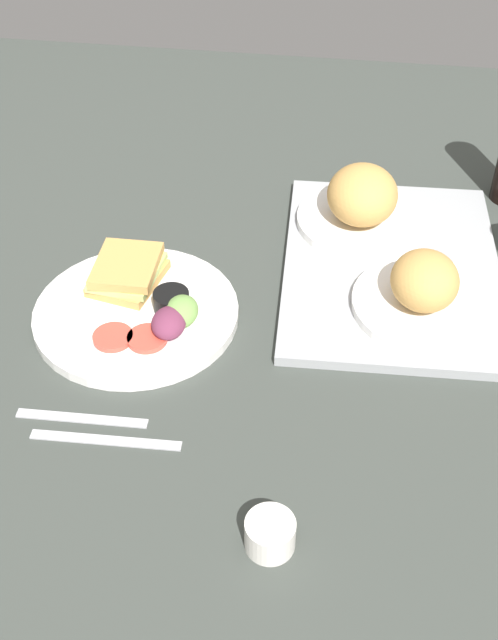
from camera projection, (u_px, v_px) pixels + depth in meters
The scene contains 8 objects.
ground_plane at pixel (231, 337), 113.45cm from camera, with size 190.00×150.00×3.00cm, color #383D38.
serving_tray at pixel (391, 268), 121.86cm from camera, with size 45.00×33.00×1.60cm, color #9EA0A3.
bread_plate_near at pixel (362, 203), 126.31cm from camera, with size 21.56×21.56×10.32cm.
bread_plate_far at pixel (426, 291), 111.31cm from camera, with size 21.60×21.60×8.99cm.
plate_with_salad at pixel (140, 306), 113.73cm from camera, with size 29.67×29.67×5.40cm.
espresso_cup at pixel (270, 534), 85.07cm from camera, with size 5.60×5.60×4.00cm, color silver.
fork at pixel (82, 418), 99.73cm from camera, with size 17.00×1.40×0.50cm, color #B7B7BC.
knife at pixel (106, 440), 97.08cm from camera, with size 19.00×1.40×0.50cm, color #B7B7BC.
Camera 1 is at (81.49, 14.81, 76.11)cm, focal length 44.08 mm.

